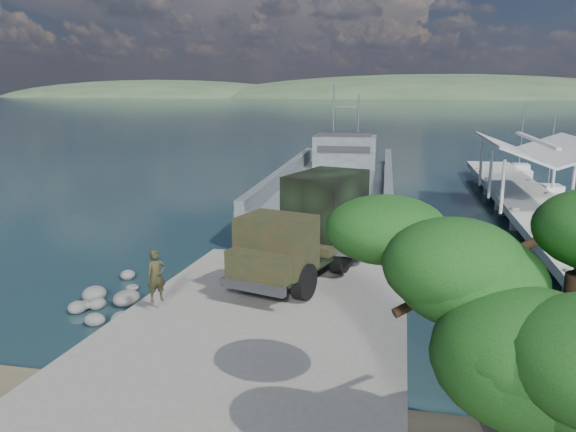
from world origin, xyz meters
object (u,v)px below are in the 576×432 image
object	(u,v)px
sailboat_near	(548,193)
soldier	(157,286)
pier	(534,197)
overhang_tree	(545,275)
sailboat_far	(519,171)
landing_craft	(335,193)
military_truck	(311,225)

from	to	relation	value
sailboat_near	soldier	bearing A→B (deg)	-129.59
pier	sailboat_near	distance (m)	9.64
pier	overhang_tree	distance (m)	28.98
soldier	pier	bearing A→B (deg)	7.11
pier	sailboat_far	xyz separation A→B (m)	(3.00, 21.08, -1.22)
pier	sailboat_far	size ratio (longest dim) A/B	6.15
sailboat_far	overhang_tree	size ratio (longest dim) A/B	0.99
pier	sailboat_near	size ratio (longest dim) A/B	6.74
soldier	sailboat_far	bearing A→B (deg)	21.25
pier	overhang_tree	bearing A→B (deg)	-101.87
pier	sailboat_far	bearing A→B (deg)	81.91
sailboat_near	sailboat_far	world-z (taller)	sailboat_far
soldier	overhang_tree	bearing A→B (deg)	-79.02
soldier	overhang_tree	size ratio (longest dim) A/B	0.26
landing_craft	sailboat_near	xyz separation A→B (m)	(16.24, 5.92, -0.44)
military_truck	overhang_tree	world-z (taller)	overhang_tree
soldier	sailboat_near	xyz separation A→B (m)	(19.86, 29.28, -1.11)
sailboat_near	overhang_tree	bearing A→B (deg)	-108.93
military_truck	pier	bearing A→B (deg)	66.56
sailboat_near	landing_craft	bearing A→B (deg)	-165.41
pier	landing_craft	xyz separation A→B (m)	(-13.22, 3.15, -0.81)
pier	overhang_tree	xyz separation A→B (m)	(-5.91, -28.14, 3.68)
military_truck	soldier	xyz separation A→B (m)	(-4.68, -5.69, -1.12)
sailboat_near	sailboat_far	bearing A→B (deg)	84.64
sailboat_far	pier	bearing A→B (deg)	-96.58
military_truck	sailboat_far	bearing A→B (deg)	83.46
military_truck	overhang_tree	bearing A→B (deg)	-48.79
landing_craft	overhang_tree	world-z (taller)	landing_craft
landing_craft	sailboat_far	world-z (taller)	landing_craft
sailboat_far	sailboat_near	bearing A→B (deg)	-88.41
sailboat_near	sailboat_far	size ratio (longest dim) A/B	0.91
pier	sailboat_far	distance (m)	21.32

